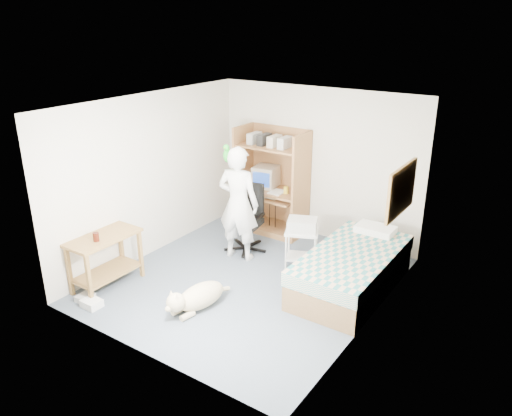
# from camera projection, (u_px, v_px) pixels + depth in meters

# --- Properties ---
(floor) EXTENTS (4.00, 4.00, 0.00)m
(floor) POSITION_uv_depth(u_px,v_px,m) (248.00, 280.00, 7.12)
(floor) COLOR #4A5665
(floor) RESTS_ON ground
(wall_back) EXTENTS (3.60, 0.02, 2.50)m
(wall_back) POSITION_uv_depth(u_px,v_px,m) (317.00, 164.00, 8.21)
(wall_back) COLOR beige
(wall_back) RESTS_ON floor
(wall_right) EXTENTS (0.02, 4.00, 2.50)m
(wall_right) POSITION_uv_depth(u_px,v_px,m) (376.00, 228.00, 5.72)
(wall_right) COLOR beige
(wall_right) RESTS_ON floor
(wall_left) EXTENTS (0.02, 4.00, 2.50)m
(wall_left) POSITION_uv_depth(u_px,v_px,m) (151.00, 176.00, 7.61)
(wall_left) COLOR beige
(wall_left) RESTS_ON floor
(ceiling) EXTENTS (3.60, 4.00, 0.02)m
(ceiling) POSITION_uv_depth(u_px,v_px,m) (247.00, 104.00, 6.21)
(ceiling) COLOR white
(ceiling) RESTS_ON wall_back
(computer_hutch) EXTENTS (1.20, 0.63, 1.80)m
(computer_hutch) POSITION_uv_depth(u_px,v_px,m) (273.00, 185.00, 8.53)
(computer_hutch) COLOR brown
(computer_hutch) RESTS_ON floor
(bed) EXTENTS (1.02, 2.02, 0.66)m
(bed) POSITION_uv_depth(u_px,v_px,m) (352.00, 270.00, 6.81)
(bed) COLOR brown
(bed) RESTS_ON floor
(side_desk) EXTENTS (0.50, 1.00, 0.75)m
(side_desk) POSITION_uv_depth(u_px,v_px,m) (105.00, 253.00, 6.82)
(side_desk) COLOR brown
(side_desk) RESTS_ON floor
(corkboard) EXTENTS (0.04, 0.94, 0.66)m
(corkboard) POSITION_uv_depth(u_px,v_px,m) (402.00, 190.00, 6.36)
(corkboard) COLOR #9C7946
(corkboard) RESTS_ON wall_right
(office_chair) EXTENTS (0.60, 0.60, 1.07)m
(office_chair) POSITION_uv_depth(u_px,v_px,m) (247.00, 227.00, 7.96)
(office_chair) COLOR black
(office_chair) RESTS_ON floor
(person) EXTENTS (0.71, 0.53, 1.77)m
(person) POSITION_uv_depth(u_px,v_px,m) (238.00, 204.00, 7.51)
(person) COLOR white
(person) RESTS_ON floor
(parrot) EXTENTS (0.13, 0.23, 0.36)m
(parrot) POSITION_uv_depth(u_px,v_px,m) (227.00, 154.00, 7.36)
(parrot) COLOR #169726
(parrot) RESTS_ON person
(dog) EXTENTS (0.46, 1.04, 0.39)m
(dog) POSITION_uv_depth(u_px,v_px,m) (197.00, 297.00, 6.38)
(dog) COLOR beige
(dog) RESTS_ON floor
(printer_cart) EXTENTS (0.59, 0.54, 0.58)m
(printer_cart) POSITION_uv_depth(u_px,v_px,m) (302.00, 242.00, 7.41)
(printer_cart) COLOR silver
(printer_cart) RESTS_ON floor
(printer) EXTENTS (0.51, 0.46, 0.18)m
(printer) POSITION_uv_depth(u_px,v_px,m) (302.00, 225.00, 7.31)
(printer) COLOR #B1B1AC
(printer) RESTS_ON printer_cart
(crt_monitor) EXTENTS (0.44, 0.46, 0.36)m
(crt_monitor) POSITION_uv_depth(u_px,v_px,m) (266.00, 176.00, 8.56)
(crt_monitor) COLOR beige
(crt_monitor) RESTS_ON computer_hutch
(keyboard) EXTENTS (0.46, 0.18, 0.03)m
(keyboard) POSITION_uv_depth(u_px,v_px,m) (266.00, 196.00, 8.48)
(keyboard) COLOR beige
(keyboard) RESTS_ON computer_hutch
(pencil_cup) EXTENTS (0.08, 0.08, 0.12)m
(pencil_cup) POSITION_uv_depth(u_px,v_px,m) (286.00, 190.00, 8.29)
(pencil_cup) COLOR gold
(pencil_cup) RESTS_ON computer_hutch
(drink_glass) EXTENTS (0.08, 0.08, 0.12)m
(drink_glass) POSITION_uv_depth(u_px,v_px,m) (96.00, 237.00, 6.57)
(drink_glass) COLOR #3A1209
(drink_glass) RESTS_ON side_desk
(floor_box_a) EXTENTS (0.25, 0.20, 0.10)m
(floor_box_a) POSITION_uv_depth(u_px,v_px,m) (92.00, 303.00, 6.46)
(floor_box_a) COLOR silver
(floor_box_a) RESTS_ON floor
(floor_box_b) EXTENTS (0.20, 0.23, 0.08)m
(floor_box_b) POSITION_uv_depth(u_px,v_px,m) (85.00, 298.00, 6.61)
(floor_box_b) COLOR #B8B9B4
(floor_box_b) RESTS_ON floor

